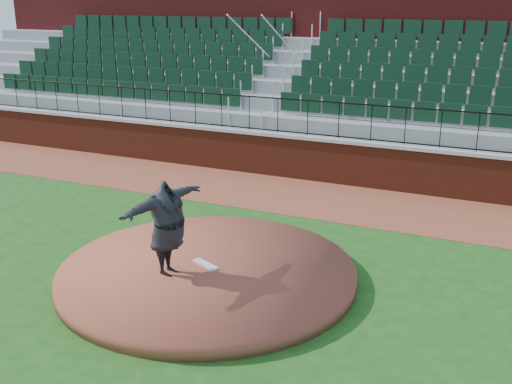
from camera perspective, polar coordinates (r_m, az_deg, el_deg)
ground at (r=11.68m, az=-3.12°, el=-8.13°), size 90.00×90.00×0.00m
warning_track at (r=16.29m, az=5.77°, el=-0.56°), size 34.00×3.20×0.01m
field_wall at (r=17.59m, az=7.55°, el=2.76°), size 34.00×0.35×1.20m
wall_cap at (r=17.43m, az=7.64°, el=4.82°), size 34.00×0.45×0.10m
wall_railing at (r=17.32m, az=7.71°, el=6.60°), size 34.00×0.05×1.00m
seating_stands at (r=19.82m, az=10.17°, el=9.34°), size 34.00×5.10×4.60m
concourse_wall at (r=22.47m, az=12.13°, el=11.33°), size 34.00×0.50×5.50m
pitchers_mound at (r=11.66m, az=-4.53°, el=-7.51°), size 5.57×5.57×0.25m
pitching_rubber at (r=11.66m, az=-4.72°, el=-6.74°), size 0.62×0.39×0.04m
pitcher at (r=11.08m, az=-8.24°, el=-3.35°), size 0.82×2.23×1.77m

